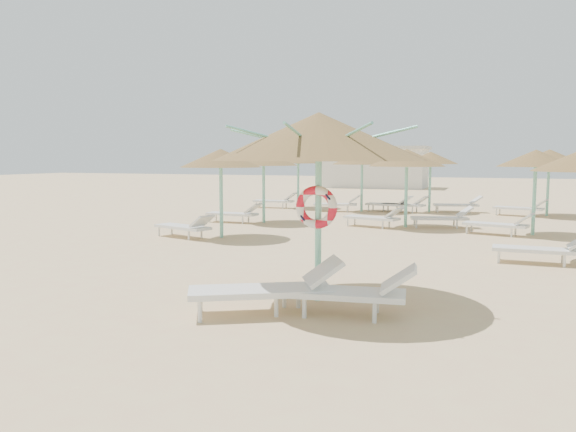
% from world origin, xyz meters
% --- Properties ---
extents(ground, '(120.00, 120.00, 0.00)m').
position_xyz_m(ground, '(0.00, 0.00, 0.00)').
color(ground, '#CEB57D').
rests_on(ground, ground).
extents(main_palapa, '(3.50, 3.50, 3.14)m').
position_xyz_m(main_palapa, '(0.45, -0.34, 2.73)').
color(main_palapa, '#77CEB5').
rests_on(main_palapa, ground).
extents(lounger_main_a, '(2.40, 1.74, 0.85)m').
position_xyz_m(lounger_main_a, '(0.02, -1.39, 0.41)').
color(lounger_main_a, white).
rests_on(lounger_main_a, ground).
extents(lounger_main_b, '(2.30, 0.96, 0.81)m').
position_xyz_m(lounger_main_b, '(1.13, -1.09, 0.39)').
color(lounger_main_b, white).
rests_on(lounger_main_b, ground).
extents(palapa_field, '(19.20, 13.83, 2.72)m').
position_xyz_m(palapa_field, '(1.88, 11.04, 2.30)').
color(palapa_field, '#77CEB5').
rests_on(palapa_field, ground).
extents(service_hut, '(8.40, 4.40, 3.25)m').
position_xyz_m(service_hut, '(-6.00, 35.00, 1.64)').
color(service_hut, silver).
rests_on(service_hut, ground).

